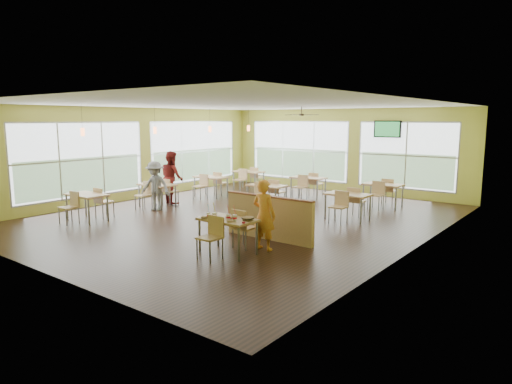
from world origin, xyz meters
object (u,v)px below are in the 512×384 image
(main_table, at_px, (228,224))
(food_basket, at_px, (248,218))
(half_wall_divider, at_px, (269,217))
(man_plaid, at_px, (264,215))

(main_table, bearing_deg, food_basket, 17.59)
(food_basket, bearing_deg, half_wall_divider, 108.02)
(main_table, height_order, food_basket, main_table)
(main_table, xyz_separation_m, food_basket, (0.43, 0.14, 0.15))
(main_table, height_order, half_wall_divider, half_wall_divider)
(half_wall_divider, xyz_separation_m, food_basket, (0.43, -1.31, 0.26))
(main_table, distance_m, food_basket, 0.47)
(main_table, distance_m, man_plaid, 0.83)
(half_wall_divider, relative_size, man_plaid, 1.57)
(half_wall_divider, relative_size, food_basket, 8.75)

